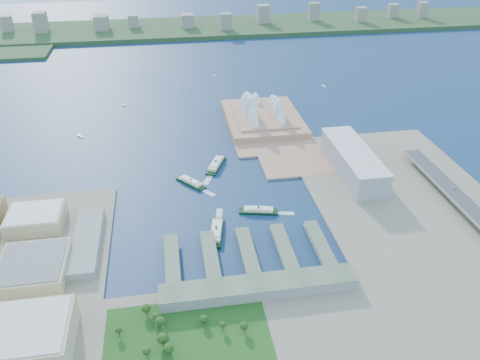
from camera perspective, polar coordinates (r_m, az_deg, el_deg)
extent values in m
plane|color=#0E2543|center=(589.02, -1.70, -4.68)|extent=(3000.00, 3000.00, 0.00)
cube|color=gray|center=(437.20, 2.31, -20.65)|extent=(720.00, 180.00, 3.00)
cube|color=gray|center=(622.39, 21.52, -4.82)|extent=(240.00, 500.00, 3.00)
cube|color=tan|center=(827.12, 3.26, 6.61)|extent=(135.00, 220.00, 3.00)
cube|color=#2D4926|center=(1493.74, -7.09, 17.87)|extent=(2200.00, 260.00, 12.00)
cube|color=#939398|center=(690.45, 13.59, 2.22)|extent=(45.00, 155.00, 35.00)
cube|color=gray|center=(482.92, 2.34, -12.94)|extent=(200.00, 28.00, 12.00)
imported|color=slate|center=(678.61, 24.69, -1.01)|extent=(1.74, 4.29, 1.24)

